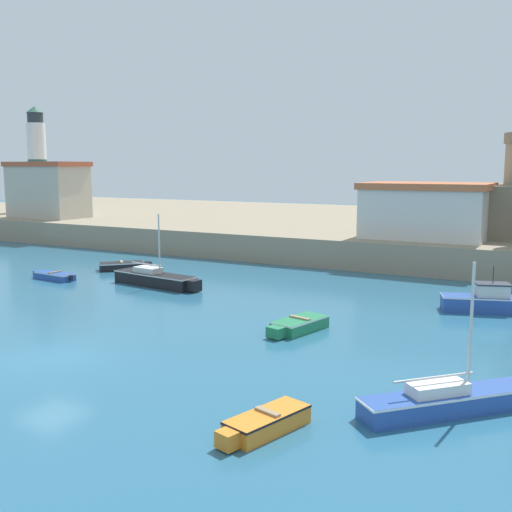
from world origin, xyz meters
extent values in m
plane|color=#28607F|center=(0.00, 0.00, 0.00)|extent=(200.00, 200.00, 0.00)
cube|color=gray|center=(0.00, 45.02, 1.10)|extent=(120.00, 40.00, 2.20)
cube|color=#237A4C|center=(7.20, 8.49, 0.29)|extent=(1.97, 3.11, 0.58)
cube|color=#237A4C|center=(6.80, 6.80, 0.29)|extent=(0.86, 0.76, 0.49)
cube|color=white|center=(7.20, 8.49, 0.54)|extent=(1.99, 3.14, 0.07)
cube|color=#997F5B|center=(7.20, 8.49, 0.62)|extent=(1.16, 0.46, 0.08)
cube|color=black|center=(-5.49, 13.81, 0.40)|extent=(6.22, 2.21, 0.81)
cube|color=black|center=(-2.15, 13.38, 0.40)|extent=(0.75, 0.87, 0.69)
cube|color=white|center=(-5.49, 13.81, 0.77)|extent=(6.28, 2.23, 0.07)
cylinder|color=silver|center=(-5.04, 13.75, 2.74)|extent=(0.10, 0.10, 3.87)
cylinder|color=silver|center=(-6.24, 13.91, 1.36)|extent=(2.73, 0.43, 0.08)
cube|color=silver|center=(-6.09, 13.89, 0.99)|extent=(1.94, 1.24, 0.36)
cube|color=#284C9E|center=(14.41, 16.64, 0.42)|extent=(4.84, 2.80, 0.84)
cube|color=white|center=(14.41, 16.64, 0.80)|extent=(4.89, 2.83, 0.07)
cube|color=silver|center=(14.63, 16.71, 1.16)|extent=(1.87, 1.52, 0.65)
cube|color=#2D333D|center=(14.63, 16.71, 1.52)|extent=(2.03, 1.63, 0.08)
cylinder|color=black|center=(14.63, 16.71, 2.01)|extent=(0.04, 0.04, 0.90)
cube|color=#284C9E|center=(15.36, 2.18, 0.34)|extent=(5.18, 5.37, 0.67)
cube|color=white|center=(15.36, 2.18, 0.63)|extent=(5.23, 5.42, 0.07)
cylinder|color=silver|center=(15.68, 2.53, 2.72)|extent=(0.10, 0.10, 4.09)
cylinder|color=silver|center=(14.82, 1.61, 1.22)|extent=(2.01, 2.11, 0.08)
cube|color=silver|center=(14.93, 1.73, 0.85)|extent=(1.89, 1.93, 0.36)
cube|color=orange|center=(10.83, -1.84, 0.28)|extent=(1.75, 2.91, 0.56)
cube|color=orange|center=(10.39, -3.38, 0.28)|extent=(0.68, 0.60, 0.48)
cube|color=black|center=(10.83, -1.84, 0.52)|extent=(1.77, 2.94, 0.07)
cube|color=#997F5B|center=(10.83, -1.84, 0.60)|extent=(0.90, 0.44, 0.08)
cube|color=#284C9E|center=(-12.82, 12.24, 0.24)|extent=(3.15, 1.35, 0.48)
cube|color=#284C9E|center=(-14.59, 12.40, 0.24)|extent=(0.54, 0.63, 0.41)
cube|color=white|center=(-12.82, 12.24, 0.44)|extent=(3.18, 1.36, 0.07)
cube|color=#997F5B|center=(-12.82, 12.24, 0.52)|extent=(0.28, 0.93, 0.08)
cube|color=black|center=(-11.17, 12.09, 0.29)|extent=(0.22, 0.22, 0.36)
cube|color=black|center=(-11.44, 17.43, 0.29)|extent=(3.20, 3.26, 0.57)
cube|color=black|center=(-10.13, 18.81, 0.29)|extent=(0.97, 0.97, 0.48)
cube|color=white|center=(-11.44, 17.43, 0.53)|extent=(3.23, 3.29, 0.07)
cube|color=#997F5B|center=(-11.44, 17.43, 0.61)|extent=(0.98, 0.95, 0.08)
cylinder|color=silver|center=(-40.00, 35.44, 7.52)|extent=(2.18, 2.18, 10.64)
cylinder|color=#2D5647|center=(-40.00, 35.44, 8.05)|extent=(2.25, 2.25, 0.90)
cylinder|color=#262D33|center=(-40.00, 35.44, 13.44)|extent=(1.85, 1.85, 1.20)
cone|color=#2D5647|center=(-40.00, 35.44, 14.44)|extent=(2.07, 2.07, 0.80)
cube|color=silver|center=(8.00, 30.14, 4.06)|extent=(8.97, 6.20, 3.73)
cube|color=#C1663D|center=(8.00, 30.14, 6.17)|extent=(9.42, 6.51, 0.50)
cube|color=#BCB29E|center=(-32.00, 29.59, 4.93)|extent=(8.02, 4.69, 5.46)
cube|color=#B25133|center=(-32.00, 29.59, 7.90)|extent=(8.42, 4.92, 0.50)
camera|label=1|loc=(18.41, -16.52, 7.66)|focal=42.00mm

